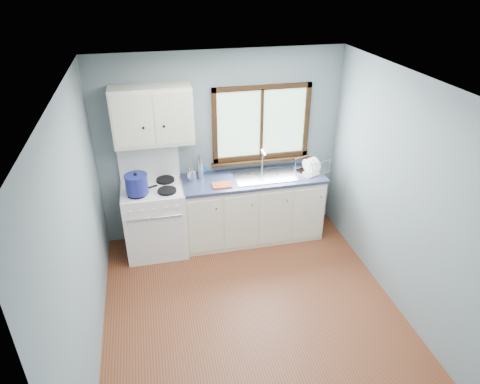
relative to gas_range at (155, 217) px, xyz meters
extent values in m
cube|color=brown|center=(0.95, -1.47, -0.50)|extent=(3.20, 3.60, 0.02)
cube|color=white|center=(0.95, -1.47, 2.02)|extent=(3.20, 3.60, 0.02)
cube|color=slate|center=(0.95, 0.34, 0.76)|extent=(3.20, 0.02, 2.50)
cube|color=slate|center=(0.95, -3.28, 0.76)|extent=(3.20, 0.02, 2.50)
cube|color=slate|center=(-0.66, -1.47, 0.76)|extent=(0.02, 3.60, 2.50)
cube|color=slate|center=(2.56, -1.47, 0.76)|extent=(0.02, 3.60, 2.50)
cube|color=white|center=(0.00, -0.01, -0.03)|extent=(0.76, 0.65, 0.92)
cube|color=white|center=(0.00, 0.30, 0.65)|extent=(0.76, 0.05, 0.44)
cube|color=silver|center=(0.00, -0.01, 0.43)|extent=(0.72, 0.59, 0.01)
cylinder|color=black|center=(-0.18, -0.16, 0.45)|extent=(0.23, 0.23, 0.03)
cylinder|color=black|center=(0.18, -0.16, 0.45)|extent=(0.23, 0.23, 0.03)
cylinder|color=black|center=(-0.18, 0.14, 0.45)|extent=(0.23, 0.23, 0.03)
cylinder|color=black|center=(0.18, 0.14, 0.45)|extent=(0.23, 0.23, 0.03)
cylinder|color=silver|center=(0.00, -0.35, 0.21)|extent=(0.66, 0.02, 0.02)
cube|color=silver|center=(0.00, -0.33, -0.09)|extent=(0.66, 0.01, 0.55)
cube|color=silver|center=(1.31, 0.02, -0.05)|extent=(1.85, 0.60, 0.88)
cube|color=black|center=(1.31, 0.04, -0.45)|extent=(1.85, 0.54, 0.08)
cube|color=#232A45|center=(1.31, 0.02, 0.41)|extent=(1.89, 0.64, 0.04)
cube|color=silver|center=(1.49, 0.02, 0.43)|extent=(0.84, 0.46, 0.01)
cube|color=silver|center=(1.29, 0.02, 0.36)|extent=(0.36, 0.40, 0.14)
cube|color=silver|center=(1.69, 0.02, 0.36)|extent=(0.36, 0.40, 0.14)
cylinder|color=silver|center=(1.49, 0.22, 0.57)|extent=(0.02, 0.02, 0.28)
cylinder|color=silver|center=(1.49, 0.15, 0.70)|extent=(0.02, 0.16, 0.02)
sphere|color=silver|center=(1.49, 0.22, 0.71)|extent=(0.04, 0.04, 0.04)
cube|color=#9EC6A8|center=(1.49, 0.32, 1.06)|extent=(1.22, 0.01, 0.92)
cube|color=black|center=(1.49, 0.30, 1.53)|extent=(1.30, 0.05, 0.06)
cube|color=black|center=(1.49, 0.30, 0.59)|extent=(1.30, 0.05, 0.06)
cube|color=black|center=(0.87, 0.30, 1.06)|extent=(0.06, 0.05, 1.00)
cube|color=black|center=(2.10, 0.30, 1.06)|extent=(0.06, 0.05, 1.00)
cube|color=black|center=(1.49, 0.30, 1.06)|extent=(0.03, 0.05, 0.92)
cube|color=black|center=(1.49, 0.27, 0.54)|extent=(1.36, 0.10, 0.03)
cube|color=silver|center=(0.10, 0.16, 1.31)|extent=(0.95, 0.32, 0.70)
cube|color=silver|center=(-0.14, -0.01, 1.31)|extent=(0.44, 0.01, 0.62)
cube|color=silver|center=(0.34, -0.01, 1.31)|extent=(0.44, 0.01, 0.62)
sphere|color=black|center=(-0.02, -0.02, 1.23)|extent=(0.03, 0.03, 0.03)
sphere|color=black|center=(0.22, -0.02, 1.23)|extent=(0.03, 0.03, 0.03)
cylinder|color=black|center=(-0.17, -0.15, 0.49)|extent=(0.32, 0.32, 0.05)
cube|color=black|center=(0.00, -0.09, 0.49)|extent=(0.14, 0.07, 0.01)
cylinder|color=navy|center=(-0.17, -0.16, 0.58)|extent=(0.29, 0.29, 0.22)
cylinder|color=navy|center=(-0.17, -0.16, 0.69)|extent=(0.30, 0.30, 0.02)
sphere|color=black|center=(-0.17, -0.16, 0.72)|extent=(0.04, 0.04, 0.04)
cylinder|color=silver|center=(0.52, 0.11, 0.50)|extent=(0.13, 0.13, 0.15)
cylinder|color=silver|center=(0.54, 0.12, 0.65)|extent=(0.01, 0.01, 0.22)
cylinder|color=silver|center=(0.50, 0.12, 0.67)|extent=(0.01, 0.01, 0.25)
cylinder|color=silver|center=(0.52, 0.09, 0.64)|extent=(0.01, 0.01, 0.20)
cylinder|color=silver|center=(0.64, 0.14, 0.59)|extent=(0.08, 0.08, 0.33)
imported|color=blue|center=(0.71, 0.27, 0.55)|extent=(0.12, 0.12, 0.25)
cube|color=#C64924|center=(0.87, -0.13, 0.44)|extent=(0.25, 0.18, 0.02)
cube|color=silver|center=(2.12, 0.01, 0.43)|extent=(0.46, 0.41, 0.01)
cylinder|color=silver|center=(2.00, -0.18, 0.52)|extent=(0.01, 0.01, 0.18)
cylinder|color=silver|center=(2.34, -0.05, 0.52)|extent=(0.01, 0.01, 0.18)
cylinder|color=silver|center=(1.91, 0.08, 0.52)|extent=(0.01, 0.01, 0.18)
cylinder|color=silver|center=(2.25, 0.21, 0.52)|extent=(0.01, 0.01, 0.18)
cylinder|color=silver|center=(2.17, -0.11, 0.61)|extent=(0.34, 0.14, 0.01)
cylinder|color=silver|center=(2.08, 0.14, 0.61)|extent=(0.34, 0.14, 0.01)
cylinder|color=white|center=(2.04, -0.02, 0.53)|extent=(0.12, 0.21, 0.20)
cylinder|color=white|center=(2.11, 0.01, 0.53)|extent=(0.12, 0.21, 0.20)
cylinder|color=white|center=(2.18, 0.03, 0.53)|extent=(0.12, 0.21, 0.20)
camera|label=1|loc=(0.04, -4.83, 2.93)|focal=32.00mm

